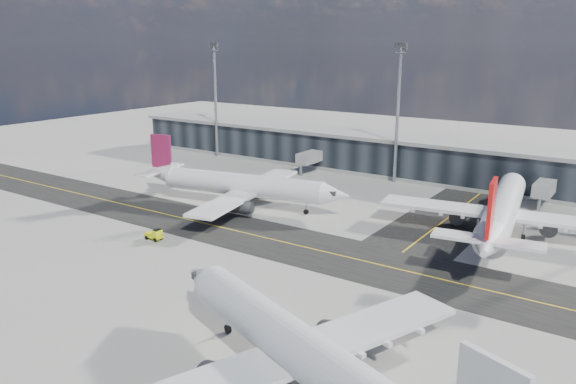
# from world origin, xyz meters

# --- Properties ---
(ground) EXTENTS (300.00, 300.00, 0.00)m
(ground) POSITION_xyz_m (0.00, 0.00, 0.00)
(ground) COLOR gray
(ground) RESTS_ON ground
(taxiway_lanes) EXTENTS (180.00, 63.00, 0.03)m
(taxiway_lanes) POSITION_xyz_m (3.91, 10.74, 0.01)
(taxiway_lanes) COLOR black
(taxiway_lanes) RESTS_ON ground
(terminal_concourse) EXTENTS (152.00, 19.80, 8.80)m
(terminal_concourse) POSITION_xyz_m (0.04, 54.93, 4.09)
(terminal_concourse) COLOR black
(terminal_concourse) RESTS_ON ground
(floodlight_masts) EXTENTS (102.50, 0.70, 28.90)m
(floodlight_masts) POSITION_xyz_m (0.00, 48.00, 15.61)
(floodlight_masts) COLOR gray
(floodlight_masts) RESTS_ON ground
(airliner_af) EXTENTS (40.89, 35.08, 12.16)m
(airliner_af) POSITION_xyz_m (-15.86, 15.27, 4.02)
(airliner_af) COLOR silver
(airliner_af) RESTS_ON ground
(airliner_redtail) EXTENTS (38.01, 44.42, 13.16)m
(airliner_redtail) POSITION_xyz_m (27.91, 24.21, 4.35)
(airliner_redtail) COLOR silver
(airliner_redtail) RESTS_ON ground
(airliner_near) EXTENTS (41.04, 35.50, 12.60)m
(airliner_near) POSITION_xyz_m (24.64, -26.44, 4.16)
(airliner_near) COLOR silver
(airliner_near) RESTS_ON ground
(baggage_tug) EXTENTS (2.80, 1.47, 1.74)m
(baggage_tug) POSITION_xyz_m (-15.16, -6.22, 0.87)
(baggage_tug) COLOR #E1EB0C
(baggage_tug) RESTS_ON ground
(service_van) EXTENTS (2.24, 4.75, 1.31)m
(service_van) POSITION_xyz_m (23.23, 39.64, 0.66)
(service_van) COLOR silver
(service_van) RESTS_ON ground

